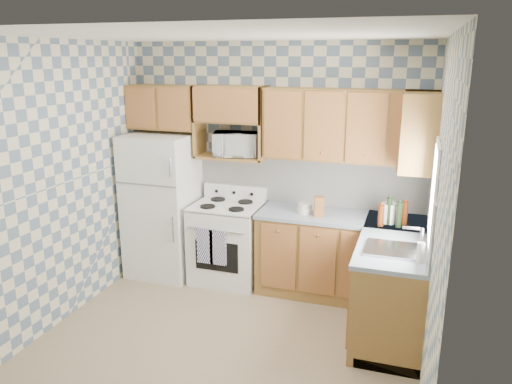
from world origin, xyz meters
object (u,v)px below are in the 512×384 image
refrigerator (163,205)px  stove_body (227,244)px  microwave (236,144)px  electric_kettle (389,213)px

refrigerator → stove_body: refrigerator is taller
stove_body → microwave: bearing=74.9°
stove_body → electric_kettle: (1.78, -0.07, 0.57)m
stove_body → refrigerator: bearing=-178.2°
stove_body → electric_kettle: 1.87m
microwave → electric_kettle: bearing=-23.0°
stove_body → microwave: size_ratio=1.84×
electric_kettle → stove_body: bearing=177.7°
microwave → electric_kettle: size_ratio=2.42×
refrigerator → microwave: microwave is taller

